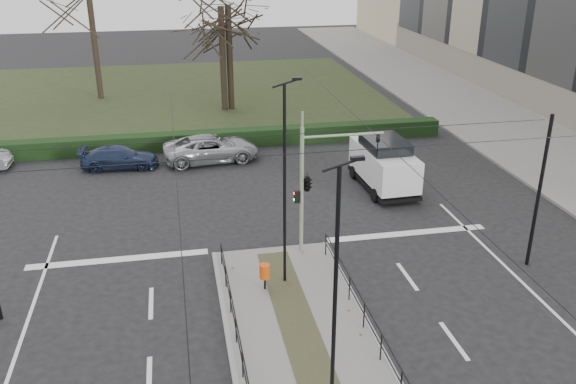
# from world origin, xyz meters

# --- Properties ---
(ground) EXTENTS (140.00, 140.00, 0.00)m
(ground) POSITION_xyz_m (0.00, 0.00, 0.00)
(ground) COLOR black
(ground) RESTS_ON ground
(median_island) EXTENTS (4.40, 15.00, 0.14)m
(median_island) POSITION_xyz_m (0.00, -2.50, 0.07)
(median_island) COLOR slate
(median_island) RESTS_ON ground
(sidewalk_east) EXTENTS (8.00, 90.00, 0.14)m
(sidewalk_east) POSITION_xyz_m (18.00, 22.00, 0.07)
(sidewalk_east) COLOR slate
(sidewalk_east) RESTS_ON ground
(park) EXTENTS (38.00, 26.00, 0.10)m
(park) POSITION_xyz_m (-6.00, 32.00, 0.05)
(park) COLOR #232E17
(park) RESTS_ON ground
(hedge) EXTENTS (38.00, 1.00, 1.00)m
(hedge) POSITION_xyz_m (-6.00, 18.60, 0.50)
(hedge) COLOR black
(hedge) RESTS_ON ground
(median_railing) EXTENTS (4.14, 13.24, 0.92)m
(median_railing) POSITION_xyz_m (0.00, -2.60, 0.98)
(median_railing) COLOR black
(median_railing) RESTS_ON median_island
(catenary) EXTENTS (20.00, 34.00, 6.00)m
(catenary) POSITION_xyz_m (0.00, 1.62, 3.42)
(catenary) COLOR black
(catenary) RESTS_ON ground
(traffic_light) EXTENTS (3.52, 1.97, 5.13)m
(traffic_light) POSITION_xyz_m (1.47, 4.50, 3.12)
(traffic_light) COLOR gray
(traffic_light) RESTS_ON median_island
(litter_bin) EXTENTS (0.38, 0.38, 0.97)m
(litter_bin) POSITION_xyz_m (-0.70, 1.95, 0.83)
(litter_bin) COLOR black
(litter_bin) RESTS_ON median_island
(streetlamp_median_near) EXTENTS (0.60, 0.12, 7.23)m
(streetlamp_median_near) POSITION_xyz_m (0.01, -4.68, 3.82)
(streetlamp_median_near) COLOR black
(streetlamp_median_near) RESTS_ON median_island
(streetlamp_median_far) EXTENTS (0.62, 0.13, 7.46)m
(streetlamp_median_far) POSITION_xyz_m (0.11, 2.35, 3.93)
(streetlamp_median_far) COLOR black
(streetlamp_median_far) RESTS_ON median_island
(parked_car_third) EXTENTS (4.26, 1.99, 1.20)m
(parked_car_third) POSITION_xyz_m (-6.53, 16.00, 0.60)
(parked_car_third) COLOR #1D2844
(parked_car_third) RESTS_ON ground
(parked_car_fourth) EXTENTS (5.53, 2.98, 1.47)m
(parked_car_fourth) POSITION_xyz_m (-1.50, 16.16, 0.74)
(parked_car_fourth) COLOR #9B9DA2
(parked_car_fourth) RESTS_ON ground
(white_van) EXTENTS (2.39, 4.99, 2.58)m
(white_van) POSITION_xyz_m (6.67, 10.51, 1.34)
(white_van) COLOR silver
(white_van) RESTS_ON ground
(bare_tree_center) EXTENTS (6.33, 6.33, 9.63)m
(bare_tree_center) POSITION_xyz_m (0.25, 26.71, 6.81)
(bare_tree_center) COLOR black
(bare_tree_center) RESTS_ON park
(bare_tree_near) EXTENTS (6.50, 6.50, 9.67)m
(bare_tree_near) POSITION_xyz_m (0.77, 26.96, 6.84)
(bare_tree_near) COLOR black
(bare_tree_near) RESTS_ON park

